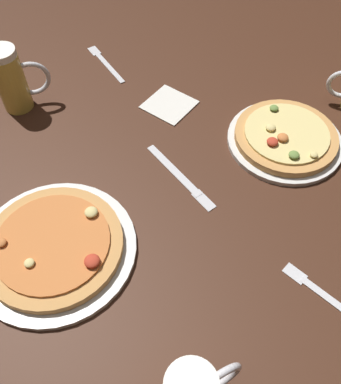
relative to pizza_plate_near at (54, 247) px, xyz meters
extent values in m
cube|color=#3D2114|center=(0.20, 0.18, -0.03)|extent=(2.40, 2.40, 0.03)
cylinder|color=silver|center=(0.00, 0.00, -0.01)|extent=(0.33, 0.33, 0.01)
cylinder|color=tan|center=(0.00, 0.00, 0.00)|extent=(0.28, 0.28, 0.02)
cylinder|color=#C67038|center=(0.00, 0.00, 0.02)|extent=(0.23, 0.23, 0.01)
ellipsoid|color=#B73823|center=(0.09, -0.03, 0.03)|extent=(0.03, 0.03, 0.02)
ellipsoid|color=#C67038|center=(-0.09, -0.03, 0.03)|extent=(0.02, 0.02, 0.01)
ellipsoid|color=#DBC67A|center=(0.06, 0.08, 0.03)|extent=(0.03, 0.03, 0.01)
ellipsoid|color=#DBC67A|center=(-0.02, -0.06, 0.02)|extent=(0.02, 0.02, 0.01)
cylinder|color=silver|center=(0.44, 0.40, -0.01)|extent=(0.28, 0.28, 0.01)
cylinder|color=tan|center=(0.44, 0.40, 0.00)|extent=(0.25, 0.25, 0.02)
cylinder|color=#DBC67A|center=(0.44, 0.40, 0.02)|extent=(0.20, 0.20, 0.01)
ellipsoid|color=#DBC67A|center=(0.50, 0.34, 0.02)|extent=(0.02, 0.02, 0.01)
ellipsoid|color=olive|center=(0.40, 0.48, 0.03)|extent=(0.02, 0.02, 0.01)
ellipsoid|color=#C67038|center=(0.43, 0.38, 0.03)|extent=(0.03, 0.03, 0.01)
ellipsoid|color=#DBC67A|center=(0.40, 0.40, 0.03)|extent=(0.02, 0.02, 0.01)
ellipsoid|color=olive|center=(0.45, 0.33, 0.03)|extent=(0.02, 0.02, 0.01)
ellipsoid|color=#B73823|center=(0.40, 0.36, 0.03)|extent=(0.03, 0.03, 0.01)
cylinder|color=gold|center=(-0.25, 0.39, 0.06)|extent=(0.07, 0.07, 0.15)
cylinder|color=white|center=(-0.25, 0.39, 0.15)|extent=(0.07, 0.07, 0.02)
torus|color=silver|center=(-0.21, 0.41, 0.06)|extent=(0.09, 0.06, 0.10)
torus|color=silver|center=(0.35, -0.19, 0.05)|extent=(0.07, 0.07, 0.09)
cube|color=silver|center=(0.13, 0.48, -0.01)|extent=(0.15, 0.15, 0.01)
cube|color=silver|center=(0.48, 0.05, -0.01)|extent=(0.05, 0.04, 0.00)
cube|color=silver|center=(0.19, 0.26, -0.01)|extent=(0.15, 0.13, 0.01)
cube|color=silver|center=(0.27, 0.19, -0.01)|extent=(0.06, 0.06, 0.00)
cube|color=silver|center=(-0.07, 0.59, -0.01)|extent=(0.12, 0.12, 0.01)
cube|color=silver|center=(-0.14, 0.66, -0.01)|extent=(0.05, 0.05, 0.00)
camera|label=1|loc=(0.32, -0.36, 0.74)|focal=39.48mm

